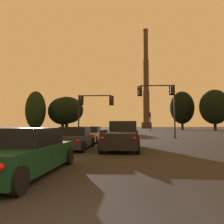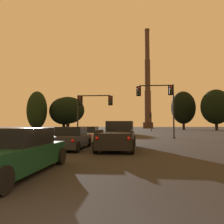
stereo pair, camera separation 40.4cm
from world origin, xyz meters
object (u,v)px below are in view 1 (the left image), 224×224
(sedan_left_lane_front, at_px, (90,135))
(traffic_light_far_right, at_px, (150,119))
(traffic_light_overhead_left, at_px, (90,105))
(pickup_truck_center_lane_second, at_px, (122,136))
(sedan_left_lane_second, at_px, (75,139))
(sedan_left_lane_third, at_px, (24,153))
(traffic_light_overhead_right, at_px, (162,97))
(smokestack, at_px, (146,89))

(sedan_left_lane_front, relative_size, traffic_light_far_right, 0.90)
(sedan_left_lane_front, bearing_deg, traffic_light_overhead_left, 99.95)
(pickup_truck_center_lane_second, bearing_deg, sedan_left_lane_front, 121.32)
(sedan_left_lane_second, xyz_separation_m, traffic_light_far_right, (9.46, 46.30, 2.77))
(traffic_light_far_right, bearing_deg, sedan_left_lane_second, -101.54)
(sedan_left_lane_third, distance_m, traffic_light_overhead_right, 21.86)
(traffic_light_overhead_right, height_order, traffic_light_far_right, traffic_light_overhead_right)
(sedan_left_lane_second, xyz_separation_m, traffic_light_overhead_left, (-1.36, 13.57, 3.49))
(pickup_truck_center_lane_second, distance_m, traffic_light_overhead_right, 13.90)
(pickup_truck_center_lane_second, height_order, smokestack, smokestack)
(sedan_left_lane_second, xyz_separation_m, traffic_light_overhead_right, (7.63, 12.67, 4.26))
(smokestack, bearing_deg, sedan_left_lane_front, -97.67)
(traffic_light_far_right, bearing_deg, smokestack, 86.13)
(traffic_light_overhead_right, distance_m, traffic_light_far_right, 33.72)
(pickup_truck_center_lane_second, height_order, sedan_left_lane_second, pickup_truck_center_lane_second)
(sedan_left_lane_front, relative_size, traffic_light_overhead_right, 0.73)
(pickup_truck_center_lane_second, bearing_deg, sedan_left_lane_second, -174.04)
(traffic_light_overhead_left, bearing_deg, traffic_light_overhead_right, -5.75)
(pickup_truck_center_lane_second, xyz_separation_m, traffic_light_far_right, (6.39, 46.10, 2.63))
(sedan_left_lane_third, bearing_deg, sedan_left_lane_front, 91.97)
(pickup_truck_center_lane_second, xyz_separation_m, sedan_left_lane_third, (-2.82, -7.67, -0.14))
(pickup_truck_center_lane_second, bearing_deg, traffic_light_overhead_left, 110.49)
(sedan_left_lane_third, xyz_separation_m, traffic_light_overhead_right, (7.38, 20.13, 4.26))
(sedan_left_lane_front, bearing_deg, smokestack, 82.60)
(pickup_truck_center_lane_second, xyz_separation_m, traffic_light_overhead_left, (-4.43, 13.37, 3.35))
(sedan_left_lane_third, distance_m, smokestack, 116.55)
(sedan_left_lane_front, xyz_separation_m, smokestack, (13.55, 100.64, 21.08))
(sedan_left_lane_third, height_order, smokestack, smokestack)
(sedan_left_lane_third, distance_m, traffic_light_overhead_left, 21.38)
(sedan_left_lane_second, bearing_deg, pickup_truck_center_lane_second, 3.16)
(traffic_light_overhead_right, bearing_deg, sedan_left_lane_third, -110.15)
(sedan_left_lane_second, bearing_deg, sedan_left_lane_front, 89.67)
(pickup_truck_center_lane_second, bearing_deg, traffic_light_overhead_right, 72.05)
(traffic_light_overhead_right, xyz_separation_m, traffic_light_far_right, (1.83, 33.64, -1.49))
(sedan_left_lane_second, bearing_deg, traffic_light_overhead_right, 58.29)
(sedan_left_lane_front, xyz_separation_m, traffic_light_overhead_left, (-1.33, 7.82, 3.49))
(sedan_left_lane_front, relative_size, pickup_truck_center_lane_second, 0.85)
(pickup_truck_center_lane_second, bearing_deg, sedan_left_lane_third, -108.05)
(traffic_light_overhead_left, bearing_deg, sedan_left_lane_third, -85.63)
(sedan_left_lane_second, bearing_deg, sedan_left_lane_third, -88.78)
(pickup_truck_center_lane_second, bearing_deg, traffic_light_far_right, 84.26)
(pickup_truck_center_lane_second, height_order, sedan_left_lane_third, pickup_truck_center_lane_second)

